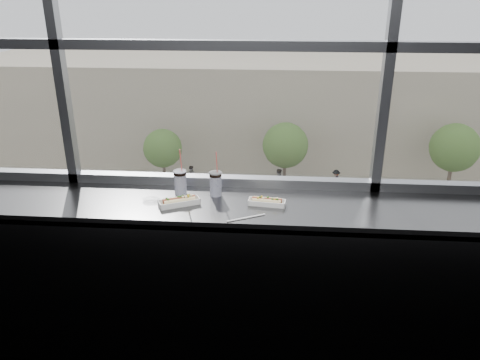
# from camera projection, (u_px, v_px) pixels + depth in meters

# --- Properties ---
(wall_back_lower) EXTENTS (6.00, 0.00, 6.00)m
(wall_back_lower) POSITION_uv_depth(u_px,v_px,m) (222.00, 256.00, 3.32)
(wall_back_lower) COLOR black
(wall_back_lower) RESTS_ON ground
(counter) EXTENTS (6.00, 0.55, 0.06)m
(counter) POSITION_uv_depth(u_px,v_px,m) (216.00, 206.00, 2.87)
(counter) COLOR #5F5F5F
(counter) RESTS_ON ground
(counter_fascia) EXTENTS (6.00, 0.04, 1.04)m
(counter_fascia) POSITION_uv_depth(u_px,v_px,m) (213.00, 302.00, 2.84)
(counter_fascia) COLOR #5F5F5F
(counter_fascia) RESTS_ON ground
(hotdog_tray_left) EXTENTS (0.26, 0.18, 0.06)m
(hotdog_tray_left) POSITION_uv_depth(u_px,v_px,m) (179.00, 201.00, 2.81)
(hotdog_tray_left) COLOR white
(hotdog_tray_left) RESTS_ON counter
(hotdog_tray_right) EXTENTS (0.23, 0.10, 0.05)m
(hotdog_tray_right) POSITION_uv_depth(u_px,v_px,m) (267.00, 202.00, 2.82)
(hotdog_tray_right) COLOR white
(hotdog_tray_right) RESTS_ON counter
(soda_cup_left) EXTENTS (0.08, 0.08, 0.31)m
(soda_cup_left) POSITION_uv_depth(u_px,v_px,m) (180.00, 181.00, 2.94)
(soda_cup_left) COLOR white
(soda_cup_left) RESTS_ON counter
(soda_cup_right) EXTENTS (0.08, 0.08, 0.30)m
(soda_cup_right) POSITION_uv_depth(u_px,v_px,m) (216.00, 183.00, 2.92)
(soda_cup_right) COLOR white
(soda_cup_right) RESTS_ON counter
(loose_straw) EXTENTS (0.22, 0.12, 0.01)m
(loose_straw) POSITION_uv_depth(u_px,v_px,m) (246.00, 218.00, 2.65)
(loose_straw) COLOR white
(loose_straw) RESTS_ON counter
(wrapper) EXTENTS (0.10, 0.07, 0.03)m
(wrapper) POSITION_uv_depth(u_px,v_px,m) (151.00, 200.00, 2.86)
(wrapper) COLOR silver
(wrapper) RESTS_ON counter
(plaza_ground) EXTENTS (120.00, 120.00, 0.00)m
(plaza_ground) POSITION_uv_depth(u_px,v_px,m) (272.00, 130.00, 47.84)
(plaza_ground) COLOR gray
(plaza_ground) RESTS_ON ground
(street_asphalt) EXTENTS (80.00, 10.00, 0.06)m
(street_asphalt) POSITION_uv_depth(u_px,v_px,m) (266.00, 246.00, 26.14)
(street_asphalt) COLOR black
(street_asphalt) RESTS_ON plaza_ground
(far_sidewalk) EXTENTS (80.00, 6.00, 0.04)m
(far_sidewalk) POSITION_uv_depth(u_px,v_px,m) (269.00, 189.00, 33.53)
(far_sidewalk) COLOR gray
(far_sidewalk) RESTS_ON plaza_ground
(far_building) EXTENTS (50.00, 14.00, 8.00)m
(far_building) POSITION_uv_depth(u_px,v_px,m) (272.00, 103.00, 41.25)
(far_building) COLOR tan
(far_building) RESTS_ON plaza_ground
(car_near_c) EXTENTS (3.17, 6.79, 2.21)m
(car_near_c) POSITION_uv_depth(u_px,v_px,m) (244.00, 267.00, 22.09)
(car_near_c) COLOR #BB4C15
(car_near_c) RESTS_ON street_asphalt
(car_near_d) EXTENTS (3.06, 6.99, 2.30)m
(car_near_d) POSITION_uv_depth(u_px,v_px,m) (379.00, 272.00, 21.61)
(car_near_d) COLOR #F1E4CC
(car_near_d) RESTS_ON street_asphalt
(car_far_a) EXTENTS (3.16, 6.43, 2.07)m
(car_far_a) POSITION_uv_depth(u_px,v_px,m) (130.00, 194.00, 30.07)
(car_far_a) COLOR #343434
(car_far_a) RESTS_ON street_asphalt
(car_far_b) EXTENTS (3.54, 6.97, 2.23)m
(car_far_b) POSITION_uv_depth(u_px,v_px,m) (287.00, 198.00, 29.31)
(car_far_b) COLOR maroon
(car_far_b) RESTS_ON street_asphalt
(pedestrian_b) EXTENTS (0.99, 0.74, 2.23)m
(pedestrian_b) POSITION_uv_depth(u_px,v_px,m) (278.00, 179.00, 32.32)
(pedestrian_b) COLOR #66605B
(pedestrian_b) RESTS_ON far_sidewalk
(pedestrian_a) EXTENTS (0.82, 0.62, 1.85)m
(pedestrian_a) POSITION_uv_depth(u_px,v_px,m) (191.00, 174.00, 33.79)
(pedestrian_a) COLOR #66605B
(pedestrian_a) RESTS_ON far_sidewalk
(pedestrian_c) EXTENTS (0.61, 0.82, 1.84)m
(pedestrian_c) POSITION_uv_depth(u_px,v_px,m) (336.00, 178.00, 33.00)
(pedestrian_c) COLOR #66605B
(pedestrian_c) RESTS_ON far_sidewalk
(tree_left) EXTENTS (2.75, 2.75, 4.30)m
(tree_left) POSITION_uv_depth(u_px,v_px,m) (163.00, 148.00, 32.98)
(tree_left) COLOR #47382B
(tree_left) RESTS_ON far_sidewalk
(tree_center) EXTENTS (3.16, 3.16, 4.94)m
(tree_center) POSITION_uv_depth(u_px,v_px,m) (285.00, 145.00, 32.19)
(tree_center) COLOR #47382B
(tree_center) RESTS_ON far_sidewalk
(tree_right) EXTENTS (3.28, 3.28, 5.13)m
(tree_right) POSITION_uv_depth(u_px,v_px,m) (455.00, 148.00, 31.32)
(tree_right) COLOR #47382B
(tree_right) RESTS_ON far_sidewalk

